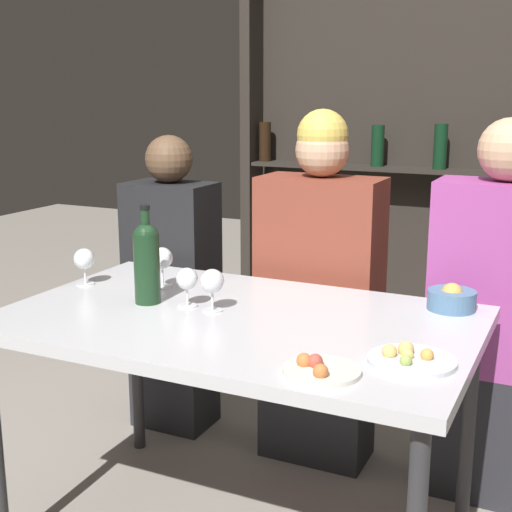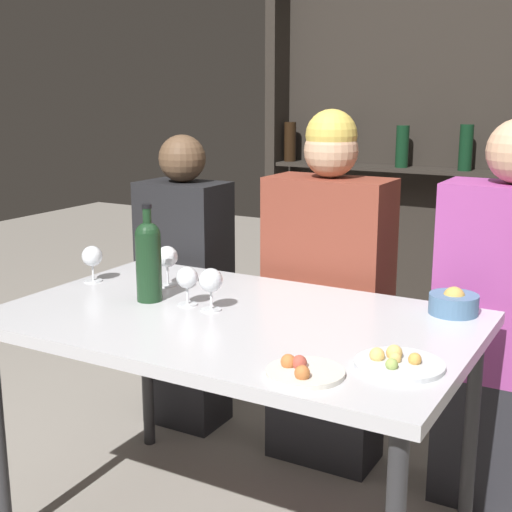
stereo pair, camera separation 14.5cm
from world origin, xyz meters
The scene contains 13 objects.
dining_table centered at (0.00, 0.00, 0.66)m, with size 1.35×0.84×0.72m.
wine_rack_wall centered at (0.00, 2.04, 1.18)m, with size 1.87×0.21×2.34m.
wine_bottle centered at (-0.31, 0.00, 0.86)m, with size 0.08×0.08×0.30m.
wine_glass_0 centered at (-0.09, 0.01, 0.81)m, with size 0.07×0.07×0.13m.
wine_glass_1 centered at (-0.61, 0.09, 0.81)m, with size 0.07×0.07×0.12m.
wine_glass_2 centered at (-0.18, 0.02, 0.81)m, with size 0.07×0.07×0.12m.
wine_glass_3 centered at (-0.36, 0.16, 0.82)m, with size 0.07×0.07×0.13m.
food_plate_0 centered at (0.53, -0.15, 0.73)m, with size 0.21×0.21×0.04m.
food_plate_1 centered at (0.36, -0.30, 0.73)m, with size 0.18×0.18×0.04m.
snack_bowl centered at (0.54, 0.33, 0.76)m, with size 0.14×0.14×0.08m.
seated_person_left centered at (-0.60, 0.60, 0.56)m, with size 0.34×0.22×1.19m.
seated_person_center centered at (0.03, 0.60, 0.61)m, with size 0.43×0.22×1.29m.
seated_person_right centered at (0.65, 0.60, 0.60)m, with size 0.43×0.22×1.28m.
Camera 2 is at (1.02, -1.67, 1.36)m, focal length 50.00 mm.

